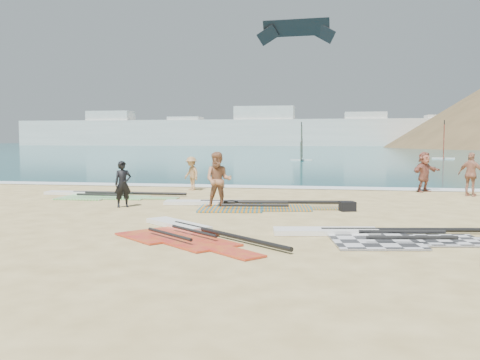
% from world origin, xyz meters
% --- Properties ---
extents(ground, '(300.00, 300.00, 0.00)m').
position_xyz_m(ground, '(0.00, 0.00, 0.00)').
color(ground, '#E0C783').
rests_on(ground, ground).
extents(sea, '(300.00, 240.00, 0.06)m').
position_xyz_m(sea, '(0.00, 132.00, 0.00)').
color(sea, '#0C4E58').
rests_on(sea, ground).
extents(surf_line, '(300.00, 1.20, 0.04)m').
position_xyz_m(surf_line, '(0.00, 12.30, 0.00)').
color(surf_line, white).
rests_on(surf_line, ground).
extents(far_town, '(160.00, 8.00, 12.00)m').
position_xyz_m(far_town, '(-15.72, 150.00, 4.49)').
color(far_town, white).
rests_on(far_town, ground).
extents(rig_grey, '(6.06, 2.82, 0.20)m').
position_xyz_m(rig_grey, '(2.99, 0.15, 0.05)').
color(rig_grey, '#292A2C').
rests_on(rig_grey, ground).
extents(rig_green, '(5.94, 2.34, 0.20)m').
position_xyz_m(rig_green, '(-7.39, 7.32, 0.05)').
color(rig_green, green).
rests_on(rig_green, ground).
extents(rig_orange, '(6.56, 2.89, 0.21)m').
position_xyz_m(rig_orange, '(-1.23, 5.20, 0.05)').
color(rig_orange, orange).
rests_on(rig_orange, ground).
extents(rig_red, '(4.40, 4.53, 0.20)m').
position_xyz_m(rig_red, '(-1.58, -0.28, 0.05)').
color(rig_red, red).
rests_on(rig_red, ground).
extents(gear_bag_near, '(0.57, 0.49, 0.31)m').
position_xyz_m(gear_bag_near, '(2.32, 4.67, 0.15)').
color(gear_bag_near, black).
rests_on(gear_bag_near, ground).
extents(person_wetsuit, '(0.68, 0.63, 1.56)m').
position_xyz_m(person_wetsuit, '(-5.09, 4.32, 0.78)').
color(person_wetsuit, black).
rests_on(person_wetsuit, ground).
extents(beachgoer_left, '(0.94, 0.75, 1.87)m').
position_xyz_m(beachgoer_left, '(-1.87, 4.61, 0.93)').
color(beachgoer_left, '#AA6F4C').
rests_on(beachgoer_left, ground).
extents(beachgoer_mid, '(1.09, 1.07, 1.50)m').
position_xyz_m(beachgoer_mid, '(-4.42, 10.49, 0.75)').
color(beachgoer_mid, '#AF8252').
rests_on(beachgoer_mid, ground).
extents(beachgoer_back, '(1.10, 0.93, 1.76)m').
position_xyz_m(beachgoer_back, '(7.25, 10.02, 0.88)').
color(beachgoer_back, tan).
rests_on(beachgoer_back, ground).
extents(beachgoer_right, '(1.53, 1.48, 1.74)m').
position_xyz_m(beachgoer_right, '(5.68, 11.50, 0.87)').
color(beachgoer_right, '#A55D4A').
rests_on(beachgoer_right, ground).
extents(windsurfer_left, '(2.21, 2.70, 4.03)m').
position_xyz_m(windsurfer_left, '(-1.64, 42.49, 1.20)').
color(windsurfer_left, white).
rests_on(windsurfer_left, ground).
extents(windsurfer_centre, '(2.49, 2.91, 4.39)m').
position_xyz_m(windsurfer_centre, '(13.63, 50.13, 1.28)').
color(windsurfer_centre, white).
rests_on(windsurfer_centre, ground).
extents(kitesurf_kite, '(8.34, 1.36, 2.62)m').
position_xyz_m(kitesurf_kite, '(-2.46, 44.65, 13.69)').
color(kitesurf_kite, black).
rests_on(kitesurf_kite, ground).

